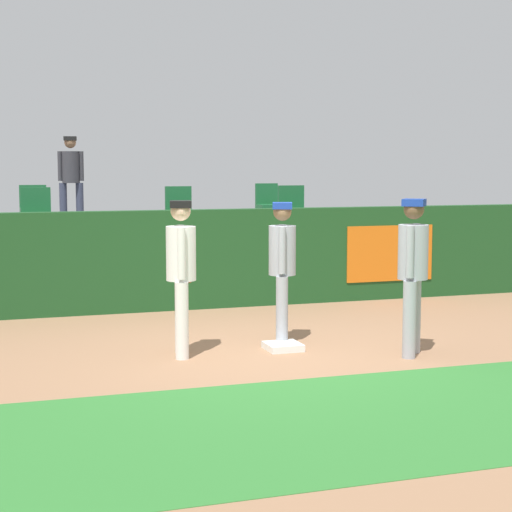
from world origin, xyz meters
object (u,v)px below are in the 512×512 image
player_coach_visitor (282,262)px  spectator_hooded (71,175)px  player_fielder_home (182,267)px  seat_back_left (34,206)px  seat_front_right (293,207)px  seat_front_left (36,211)px  player_runner_visitor (413,265)px  seat_front_center (180,209)px  seat_back_right (268,203)px  first_base (283,346)px

player_coach_visitor → spectator_hooded: (-1.69, 7.13, 0.98)m
player_fielder_home → seat_back_left: (-1.17, 6.32, 0.42)m
seat_front_right → spectator_hooded: 4.52m
player_fielder_home → seat_front_right: bearing=157.9°
seat_back_left → seat_front_left: bearing=-92.4°
seat_back_left → seat_front_left: size_ratio=1.00×
player_runner_visitor → seat_back_left: size_ratio=2.10×
player_fielder_home → seat_front_right: (3.06, 4.52, 0.42)m
seat_front_center → seat_back_left: (-2.23, 1.80, 0.00)m
seat_back_left → player_coach_visitor: bearing=-67.8°
seat_front_center → seat_back_left: same height
player_fielder_home → seat_back_right: size_ratio=2.08×
player_runner_visitor → spectator_hooded: spectator_hooded is taller
first_base → player_runner_visitor: (1.28, -0.72, 0.98)m
seat_front_left → spectator_hooded: 3.05m
player_fielder_home → seat_front_center: seat_front_center is taller
player_fielder_home → spectator_hooded: spectator_hooded is taller
seat_back_right → seat_front_left: 4.82m
player_coach_visitor → seat_front_center: size_ratio=2.03×
player_fielder_home → seat_back_left: 6.44m
seat_front_right → seat_front_left: (-4.31, -0.00, -0.00)m
player_fielder_home → seat_back_left: bearing=-157.5°
seat_front_center → spectator_hooded: bearing=116.8°
seat_back_left → seat_front_left: same height
seat_back_right → seat_front_left: bearing=-158.1°
player_runner_visitor → player_fielder_home: bearing=-69.2°
seat_back_left → seat_front_right: same height
seat_back_right → seat_back_left: bearing=180.0°
player_coach_visitor → seat_back_left: 6.56m
seat_front_right → first_base: bearing=-112.2°
player_coach_visitor → seat_back_right: 6.37m
seat_back_right → player_runner_visitor: bearing=-96.1°
player_runner_visitor → seat_back_right: seat_back_right is taller
player_fielder_home → seat_back_left: seat_back_left is taller
player_fielder_home → player_runner_visitor: 2.59m
seat_front_left → seat_front_center: bearing=-0.0°
player_coach_visitor → seat_back_left: (-2.47, 6.06, 0.44)m
player_runner_visitor → seat_back_right: 7.16m
first_base → seat_back_left: seat_back_left is taller
seat_front_left → seat_front_right: bearing=0.0°
player_coach_visitor → seat_front_left: seat_front_left is taller
player_fielder_home → seat_back_right: bearing=164.9°
seat_front_center → seat_back_left: size_ratio=1.00×
seat_front_right → seat_front_left: size_ratio=1.00×
spectator_hooded → seat_front_center: bearing=126.2°
player_runner_visitor → seat_back_right: size_ratio=2.10×
first_base → player_coach_visitor: size_ratio=0.23×
first_base → player_runner_visitor: 1.77m
spectator_hooded → seat_front_left: bearing=82.9°
seat_back_right → seat_front_left: (-4.48, -1.80, 0.00)m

